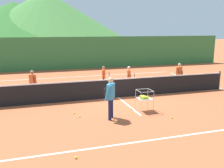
% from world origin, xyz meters
% --- Properties ---
extents(ground_plane, '(120.00, 120.00, 0.00)m').
position_xyz_m(ground_plane, '(0.00, 0.00, 0.00)').
color(ground_plane, '#B25633').
extents(line_baseline_near, '(12.40, 0.08, 0.01)m').
position_xyz_m(line_baseline_near, '(0.00, -5.04, 0.00)').
color(line_baseline_near, white).
rests_on(line_baseline_near, ground).
extents(line_baseline_far, '(12.40, 0.08, 0.01)m').
position_xyz_m(line_baseline_far, '(0.00, 6.20, 0.00)').
color(line_baseline_far, white).
rests_on(line_baseline_far, ground).
extents(line_sideline_east, '(0.08, 11.24, 0.01)m').
position_xyz_m(line_sideline_east, '(6.20, 0.00, 0.00)').
color(line_sideline_east, white).
rests_on(line_sideline_east, ground).
extents(line_service_center, '(0.08, 5.72, 0.01)m').
position_xyz_m(line_service_center, '(0.00, 0.00, 0.00)').
color(line_service_center, white).
rests_on(line_service_center, ground).
extents(tennis_net, '(12.25, 0.08, 1.05)m').
position_xyz_m(tennis_net, '(0.00, 0.00, 0.50)').
color(tennis_net, '#333338').
rests_on(tennis_net, ground).
extents(instructor, '(0.53, 0.82, 1.62)m').
position_xyz_m(instructor, '(-1.26, -2.83, 0.98)').
color(instructor, '#191E4C').
rests_on(instructor, ground).
extents(student_0, '(0.40, 0.56, 1.36)m').
position_xyz_m(student_0, '(-4.05, 1.35, 0.82)').
color(student_0, navy).
rests_on(student_0, ground).
extents(student_1, '(0.41, 0.65, 1.24)m').
position_xyz_m(student_1, '(-0.05, 2.47, 0.75)').
color(student_1, black).
rests_on(student_1, ground).
extents(student_2, '(0.42, 0.71, 1.31)m').
position_xyz_m(student_2, '(1.20, 1.59, 0.79)').
color(student_2, black).
rests_on(student_2, ground).
extents(student_3, '(0.55, 0.64, 1.37)m').
position_xyz_m(student_3, '(4.36, 1.46, 0.82)').
color(student_3, navy).
rests_on(student_3, ground).
extents(ball_cart, '(0.58, 0.58, 0.90)m').
position_xyz_m(ball_cart, '(0.34, -2.37, 0.60)').
color(ball_cart, '#B7B7BC').
rests_on(ball_cart, ground).
extents(tennis_ball_1, '(0.07, 0.07, 0.07)m').
position_xyz_m(tennis_ball_1, '(1.01, -3.50, 0.03)').
color(tennis_ball_1, yellow).
rests_on(tennis_ball_1, ground).
extents(tennis_ball_3, '(0.07, 0.07, 0.07)m').
position_xyz_m(tennis_ball_3, '(-3.03, -5.48, 0.03)').
color(tennis_ball_3, yellow).
rests_on(tennis_ball_3, ground).
extents(tennis_ball_4, '(0.07, 0.07, 0.07)m').
position_xyz_m(tennis_ball_4, '(-2.51, -1.82, 0.03)').
color(tennis_ball_4, yellow).
rests_on(tennis_ball_4, ground).
extents(tennis_ball_6, '(0.07, 0.07, 0.07)m').
position_xyz_m(tennis_ball_6, '(-2.36, -2.32, 0.03)').
color(tennis_ball_6, yellow).
rests_on(tennis_ball_6, ground).
extents(tennis_ball_9, '(0.07, 0.07, 0.07)m').
position_xyz_m(tennis_ball_9, '(-0.07, -1.99, 0.03)').
color(tennis_ball_9, yellow).
rests_on(tennis_ball_9, ground).
extents(tennis_ball_10, '(0.07, 0.07, 0.07)m').
position_xyz_m(tennis_ball_10, '(-1.20, -3.32, 0.03)').
color(tennis_ball_10, yellow).
rests_on(tennis_ball_10, ground).
extents(windscreen_fence, '(27.28, 0.08, 2.73)m').
position_xyz_m(windscreen_fence, '(0.00, 9.89, 1.36)').
color(windscreen_fence, '#33753D').
rests_on(windscreen_fence, ground).
extents(hill_0, '(59.67, 59.67, 11.37)m').
position_xyz_m(hill_0, '(-8.74, 73.24, 5.68)').
color(hill_0, '#2D6628').
rests_on(hill_0, ground).
extents(hill_1, '(50.56, 50.56, 14.72)m').
position_xyz_m(hill_1, '(0.45, 70.74, 7.36)').
color(hill_1, '#427A38').
rests_on(hill_1, ground).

